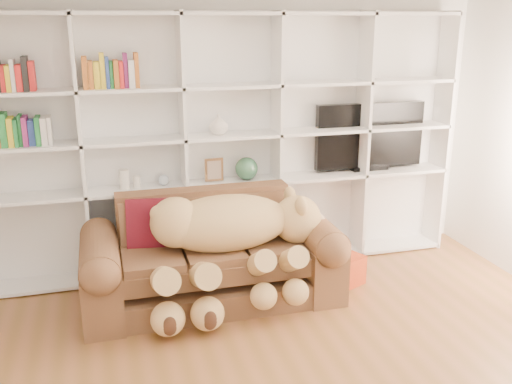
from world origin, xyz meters
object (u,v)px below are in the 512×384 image
object	(u,v)px
sofa	(212,262)
teddy_bear	(230,237)
tv	(370,137)
gift_box	(341,269)

from	to	relation	value
sofa	teddy_bear	size ratio (longest dim) A/B	1.34
teddy_bear	tv	xyz separation A→B (m)	(1.64, 0.85, 0.57)
teddy_bear	gift_box	xyz separation A→B (m)	(1.07, 0.14, -0.49)
sofa	teddy_bear	bearing A→B (deg)	-55.94
sofa	teddy_bear	world-z (taller)	teddy_bear
sofa	tv	distance (m)	2.07
sofa	gift_box	distance (m)	1.21
gift_box	tv	distance (m)	1.39
sofa	gift_box	world-z (taller)	sofa
teddy_bear	gift_box	world-z (taller)	teddy_bear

